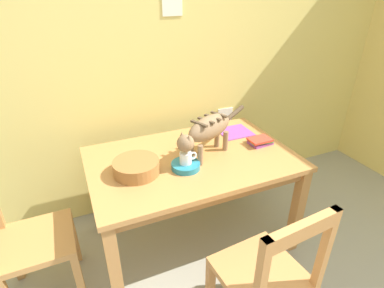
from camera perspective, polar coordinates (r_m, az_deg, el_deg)
wall_rear at (r=2.44m, az=-7.38°, el=15.15°), size 5.06×0.11×2.50m
dining_table at (r=2.12m, az=0.00°, el=-4.43°), size 1.39×0.89×0.73m
cat at (r=1.99m, az=2.85°, el=2.62°), size 0.62×0.32×0.29m
saucer_bowl at (r=1.94m, az=-1.19°, el=-4.10°), size 0.19×0.19×0.04m
coffee_mug at (r=1.91m, az=-1.10°, el=-2.59°), size 0.12×0.08×0.08m
magazine at (r=2.44m, az=8.08°, el=2.27°), size 0.25×0.23×0.01m
book_stack at (r=2.29m, az=12.69°, el=0.57°), size 0.18×0.14×0.05m
wicker_basket at (r=1.91m, az=-10.46°, el=-4.25°), size 0.29×0.29×0.09m
wooden_chair_near at (r=1.73m, az=13.78°, el=-23.01°), size 0.45×0.45×0.93m
wooden_chair_far at (r=2.09m, az=-28.55°, el=-15.68°), size 0.42×0.42×0.93m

